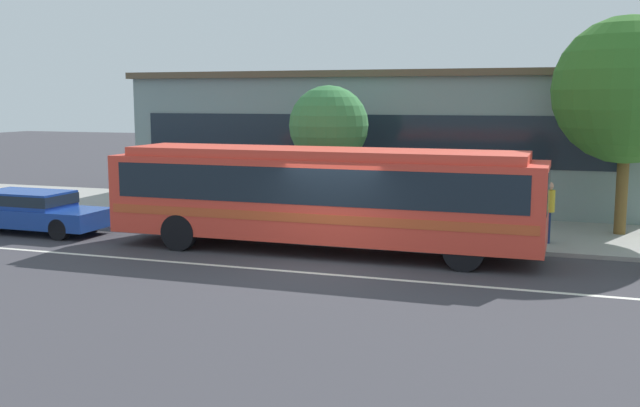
{
  "coord_description": "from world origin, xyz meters",
  "views": [
    {
      "loc": [
        5.62,
        -17.03,
        4.15
      ],
      "look_at": [
        -0.78,
        1.81,
        1.3
      ],
      "focal_mm": 41.41,
      "sensor_mm": 36.0,
      "label": 1
    }
  ],
  "objects_px": {
    "pedestrian_standing_by_tree": "(548,207)",
    "street_tree_mid_block": "(628,90)",
    "street_tree_near_stop": "(329,126)",
    "pedestrian_walking_along_curb": "(427,206)",
    "bus_stop_sign": "(519,188)",
    "pedestrian_waiting_near_sign": "(407,198)",
    "sedan_behind_bus": "(31,209)",
    "transit_bus": "(322,192)"
  },
  "relations": [
    {
      "from": "pedestrian_standing_by_tree",
      "to": "street_tree_near_stop",
      "type": "height_order",
      "value": "street_tree_near_stop"
    },
    {
      "from": "bus_stop_sign",
      "to": "street_tree_mid_block",
      "type": "distance_m",
      "value": 4.87
    },
    {
      "from": "sedan_behind_bus",
      "to": "pedestrian_waiting_near_sign",
      "type": "xyz_separation_m",
      "value": [
        11.14,
        3.45,
        0.4
      ]
    },
    {
      "from": "pedestrian_waiting_near_sign",
      "to": "street_tree_mid_block",
      "type": "bearing_deg",
      "value": 13.48
    },
    {
      "from": "pedestrian_waiting_near_sign",
      "to": "pedestrian_standing_by_tree",
      "type": "bearing_deg",
      "value": -8.84
    },
    {
      "from": "pedestrian_waiting_near_sign",
      "to": "street_tree_near_stop",
      "type": "xyz_separation_m",
      "value": [
        -2.78,
        0.76,
        2.12
      ]
    },
    {
      "from": "pedestrian_standing_by_tree",
      "to": "bus_stop_sign",
      "type": "relative_size",
      "value": 0.68
    },
    {
      "from": "pedestrian_standing_by_tree",
      "to": "sedan_behind_bus",
      "type": "bearing_deg",
      "value": -169.59
    },
    {
      "from": "pedestrian_waiting_near_sign",
      "to": "transit_bus",
      "type": "bearing_deg",
      "value": -116.15
    },
    {
      "from": "bus_stop_sign",
      "to": "street_tree_near_stop",
      "type": "bearing_deg",
      "value": 159.51
    },
    {
      "from": "pedestrian_waiting_near_sign",
      "to": "pedestrian_standing_by_tree",
      "type": "xyz_separation_m",
      "value": [
        4.15,
        -0.65,
        0.01
      ]
    },
    {
      "from": "pedestrian_waiting_near_sign",
      "to": "street_tree_mid_block",
      "type": "height_order",
      "value": "street_tree_mid_block"
    },
    {
      "from": "sedan_behind_bus",
      "to": "pedestrian_walking_along_curb",
      "type": "relative_size",
      "value": 2.95
    },
    {
      "from": "transit_bus",
      "to": "street_tree_mid_block",
      "type": "height_order",
      "value": "street_tree_mid_block"
    },
    {
      "from": "pedestrian_waiting_near_sign",
      "to": "street_tree_mid_block",
      "type": "distance_m",
      "value": 7.12
    },
    {
      "from": "street_tree_mid_block",
      "to": "sedan_behind_bus",
      "type": "bearing_deg",
      "value": -164.09
    },
    {
      "from": "pedestrian_standing_by_tree",
      "to": "street_tree_mid_block",
      "type": "distance_m",
      "value": 4.36
    },
    {
      "from": "pedestrian_standing_by_tree",
      "to": "bus_stop_sign",
      "type": "distance_m",
      "value": 1.33
    },
    {
      "from": "bus_stop_sign",
      "to": "street_tree_near_stop",
      "type": "distance_m",
      "value": 6.76
    },
    {
      "from": "pedestrian_waiting_near_sign",
      "to": "pedestrian_walking_along_curb",
      "type": "bearing_deg",
      "value": -53.54
    },
    {
      "from": "pedestrian_walking_along_curb",
      "to": "pedestrian_standing_by_tree",
      "type": "xyz_separation_m",
      "value": [
        3.35,
        0.44,
        0.06
      ]
    },
    {
      "from": "sedan_behind_bus",
      "to": "bus_stop_sign",
      "type": "height_order",
      "value": "bus_stop_sign"
    },
    {
      "from": "pedestrian_standing_by_tree",
      "to": "transit_bus",
      "type": "bearing_deg",
      "value": -155.11
    },
    {
      "from": "street_tree_near_stop",
      "to": "street_tree_mid_block",
      "type": "xyz_separation_m",
      "value": [
        8.94,
        0.72,
        1.12
      ]
    },
    {
      "from": "pedestrian_standing_by_tree",
      "to": "bus_stop_sign",
      "type": "bearing_deg",
      "value": -129.92
    },
    {
      "from": "sedan_behind_bus",
      "to": "pedestrian_standing_by_tree",
      "type": "height_order",
      "value": "pedestrian_standing_by_tree"
    },
    {
      "from": "pedestrian_standing_by_tree",
      "to": "street_tree_mid_block",
      "type": "relative_size",
      "value": 0.27
    },
    {
      "from": "street_tree_near_stop",
      "to": "pedestrian_standing_by_tree",
      "type": "bearing_deg",
      "value": -11.45
    },
    {
      "from": "transit_bus",
      "to": "street_tree_mid_block",
      "type": "bearing_deg",
      "value": 31.66
    },
    {
      "from": "street_tree_near_stop",
      "to": "transit_bus",
      "type": "bearing_deg",
      "value": -74.41
    },
    {
      "from": "transit_bus",
      "to": "pedestrian_standing_by_tree",
      "type": "bearing_deg",
      "value": 24.89
    },
    {
      "from": "pedestrian_waiting_near_sign",
      "to": "street_tree_near_stop",
      "type": "bearing_deg",
      "value": 164.74
    },
    {
      "from": "street_tree_near_stop",
      "to": "street_tree_mid_block",
      "type": "height_order",
      "value": "street_tree_mid_block"
    },
    {
      "from": "street_tree_near_stop",
      "to": "street_tree_mid_block",
      "type": "distance_m",
      "value": 9.04
    },
    {
      "from": "transit_bus",
      "to": "pedestrian_standing_by_tree",
      "type": "relative_size",
      "value": 6.81
    },
    {
      "from": "transit_bus",
      "to": "pedestrian_waiting_near_sign",
      "type": "relative_size",
      "value": 6.85
    },
    {
      "from": "pedestrian_walking_along_curb",
      "to": "bus_stop_sign",
      "type": "height_order",
      "value": "bus_stop_sign"
    },
    {
      "from": "pedestrian_walking_along_curb",
      "to": "street_tree_near_stop",
      "type": "distance_m",
      "value": 4.58
    },
    {
      "from": "transit_bus",
      "to": "pedestrian_waiting_near_sign",
      "type": "distance_m",
      "value": 3.75
    },
    {
      "from": "bus_stop_sign",
      "to": "street_tree_near_stop",
      "type": "xyz_separation_m",
      "value": [
        -6.18,
        2.31,
        1.5
      ]
    },
    {
      "from": "pedestrian_standing_by_tree",
      "to": "street_tree_near_stop",
      "type": "bearing_deg",
      "value": 168.55
    },
    {
      "from": "pedestrian_walking_along_curb",
      "to": "street_tree_near_stop",
      "type": "relative_size",
      "value": 0.37
    }
  ]
}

